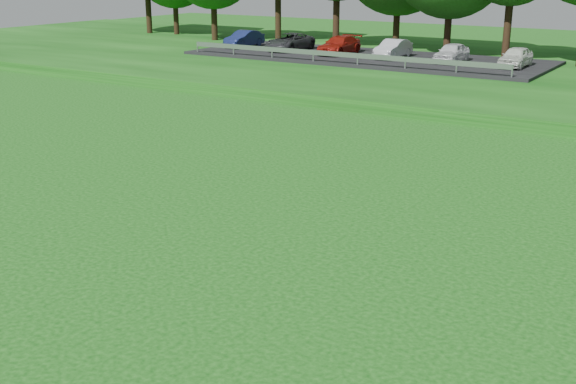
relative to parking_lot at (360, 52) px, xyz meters
The scene contains 1 object.
parking_lot is the anchor object (origin of this frame).
Camera 1 is at (-2.18, -11.01, 6.75)m, focal length 45.00 mm.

